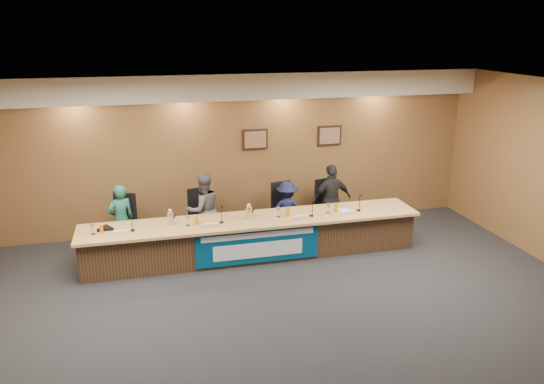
{
  "coord_description": "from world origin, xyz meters",
  "views": [
    {
      "loc": [
        -1.87,
        -6.37,
        4.05
      ],
      "look_at": [
        0.4,
        2.58,
        1.15
      ],
      "focal_mm": 35.0,
      "sensor_mm": 36.0,
      "label": 1
    }
  ],
  "objects_px": {
    "panelist_a": "(121,220)",
    "speakerphone": "(106,228)",
    "carafe_left": "(171,218)",
    "panelist_d": "(331,200)",
    "office_chair_d": "(329,209)",
    "panelist_c": "(287,210)",
    "office_chair_c": "(286,213)",
    "carafe_mid": "(249,213)",
    "dais_body": "(253,238)",
    "office_chair_a": "(122,227)",
    "panelist_b": "(204,210)",
    "office_chair_b": "(203,220)",
    "banner": "(258,246)"
  },
  "relations": [
    {
      "from": "carafe_left",
      "to": "speakerphone",
      "type": "distance_m",
      "value": 1.09
    },
    {
      "from": "dais_body",
      "to": "carafe_mid",
      "type": "distance_m",
      "value": 0.52
    },
    {
      "from": "office_chair_a",
      "to": "carafe_mid",
      "type": "relative_size",
      "value": 2.06
    },
    {
      "from": "panelist_b",
      "to": "office_chair_b",
      "type": "xyz_separation_m",
      "value": [
        0.0,
        0.1,
        -0.24
      ]
    },
    {
      "from": "panelist_c",
      "to": "office_chair_c",
      "type": "bearing_deg",
      "value": -78.54
    },
    {
      "from": "panelist_d",
      "to": "carafe_left",
      "type": "height_order",
      "value": "panelist_d"
    },
    {
      "from": "office_chair_c",
      "to": "carafe_mid",
      "type": "height_order",
      "value": "carafe_mid"
    },
    {
      "from": "carafe_mid",
      "to": "speakerphone",
      "type": "xyz_separation_m",
      "value": [
        -2.47,
        0.08,
        -0.09
      ]
    },
    {
      "from": "panelist_c",
      "to": "office_chair_a",
      "type": "xyz_separation_m",
      "value": [
        -3.16,
        0.1,
        -0.1
      ]
    },
    {
      "from": "dais_body",
      "to": "office_chair_b",
      "type": "bearing_deg",
      "value": 133.9
    },
    {
      "from": "dais_body",
      "to": "panelist_d",
      "type": "distance_m",
      "value": 1.95
    },
    {
      "from": "panelist_d",
      "to": "office_chair_d",
      "type": "height_order",
      "value": "panelist_d"
    },
    {
      "from": "dais_body",
      "to": "office_chair_b",
      "type": "height_order",
      "value": "dais_body"
    },
    {
      "from": "panelist_c",
      "to": "office_chair_d",
      "type": "distance_m",
      "value": 0.94
    },
    {
      "from": "panelist_c",
      "to": "office_chair_b",
      "type": "height_order",
      "value": "panelist_c"
    },
    {
      "from": "office_chair_a",
      "to": "carafe_mid",
      "type": "distance_m",
      "value": 2.43
    },
    {
      "from": "office_chair_b",
      "to": "office_chair_d",
      "type": "xyz_separation_m",
      "value": [
        2.57,
        0.0,
        0.0
      ]
    },
    {
      "from": "office_chair_d",
      "to": "dais_body",
      "type": "bearing_deg",
      "value": -169.68
    },
    {
      "from": "dais_body",
      "to": "panelist_c",
      "type": "height_order",
      "value": "panelist_c"
    },
    {
      "from": "panelist_d",
      "to": "office_chair_c",
      "type": "xyz_separation_m",
      "value": [
        -0.93,
        0.1,
        -0.24
      ]
    },
    {
      "from": "panelist_d",
      "to": "office_chair_c",
      "type": "bearing_deg",
      "value": -11.91
    },
    {
      "from": "panelist_c",
      "to": "carafe_left",
      "type": "relative_size",
      "value": 4.86
    },
    {
      "from": "panelist_a",
      "to": "panelist_d",
      "type": "distance_m",
      "value": 4.09
    },
    {
      "from": "carafe_left",
      "to": "office_chair_a",
      "type": "bearing_deg",
      "value": 136.21
    },
    {
      "from": "panelist_b",
      "to": "office_chair_a",
      "type": "relative_size",
      "value": 3.0
    },
    {
      "from": "office_chair_d",
      "to": "carafe_left",
      "type": "bearing_deg",
      "value": 179.48
    },
    {
      "from": "office_chair_b",
      "to": "office_chair_c",
      "type": "xyz_separation_m",
      "value": [
        1.64,
        0.0,
        0.0
      ]
    },
    {
      "from": "office_chair_b",
      "to": "office_chair_a",
      "type": "bearing_deg",
      "value": 162.54
    },
    {
      "from": "panelist_d",
      "to": "speakerphone",
      "type": "relative_size",
      "value": 4.49
    },
    {
      "from": "panelist_d",
      "to": "office_chair_d",
      "type": "distance_m",
      "value": 0.26
    },
    {
      "from": "dais_body",
      "to": "speakerphone",
      "type": "bearing_deg",
      "value": 179.04
    },
    {
      "from": "dais_body",
      "to": "carafe_left",
      "type": "xyz_separation_m",
      "value": [
        -1.46,
        0.01,
        0.52
      ]
    },
    {
      "from": "panelist_a",
      "to": "speakerphone",
      "type": "xyz_separation_m",
      "value": [
        -0.23,
        -0.69,
        0.11
      ]
    },
    {
      "from": "office_chair_b",
      "to": "panelist_a",
      "type": "bearing_deg",
      "value": 166.31
    },
    {
      "from": "dais_body",
      "to": "banner",
      "type": "bearing_deg",
      "value": -90.0
    },
    {
      "from": "panelist_d",
      "to": "speakerphone",
      "type": "xyz_separation_m",
      "value": [
        -4.32,
        -0.69,
        0.06
      ]
    },
    {
      "from": "office_chair_a",
      "to": "speakerphone",
      "type": "distance_m",
      "value": 0.87
    },
    {
      "from": "panelist_d",
      "to": "carafe_mid",
      "type": "bearing_deg",
      "value": 16.71
    },
    {
      "from": "panelist_c",
      "to": "office_chair_b",
      "type": "distance_m",
      "value": 1.65
    },
    {
      "from": "office_chair_b",
      "to": "carafe_left",
      "type": "relative_size",
      "value": 2.02
    },
    {
      "from": "panelist_a",
      "to": "speakerphone",
      "type": "bearing_deg",
      "value": 49.56
    },
    {
      "from": "banner",
      "to": "office_chair_c",
      "type": "height_order",
      "value": "banner"
    },
    {
      "from": "banner",
      "to": "carafe_mid",
      "type": "distance_m",
      "value": 0.62
    },
    {
      "from": "office_chair_d",
      "to": "speakerphone",
      "type": "distance_m",
      "value": 4.4
    },
    {
      "from": "carafe_mid",
      "to": "carafe_left",
      "type": "bearing_deg",
      "value": 178.04
    },
    {
      "from": "panelist_d",
      "to": "office_chair_a",
      "type": "distance_m",
      "value": 4.1
    },
    {
      "from": "panelist_c",
      "to": "panelist_d",
      "type": "bearing_deg",
      "value": -168.54
    },
    {
      "from": "dais_body",
      "to": "panelist_d",
      "type": "relative_size",
      "value": 4.17
    },
    {
      "from": "carafe_mid",
      "to": "dais_body",
      "type": "bearing_deg",
      "value": 24.56
    },
    {
      "from": "panelist_a",
      "to": "panelist_c",
      "type": "bearing_deg",
      "value": 158.36
    }
  ]
}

